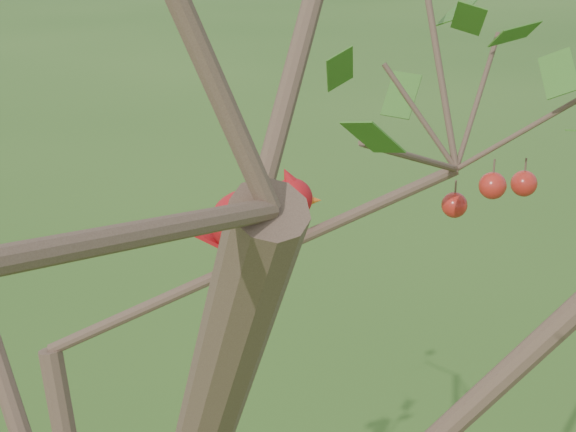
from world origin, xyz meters
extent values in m
sphere|color=#B02118|center=(0.67, 0.06, 2.17)|extent=(0.04, 0.04, 0.04)
sphere|color=#B02118|center=(0.57, 0.09, 2.13)|extent=(0.04, 0.04, 0.04)
sphere|color=#B02118|center=(0.59, 0.02, 2.18)|extent=(0.04, 0.04, 0.04)
ellipsoid|color=#AE0E1A|center=(0.25, 0.07, 2.13)|extent=(0.14, 0.12, 0.10)
sphere|color=#AE0E1A|center=(0.31, 0.06, 2.17)|extent=(0.07, 0.07, 0.06)
cone|color=#AE0E1A|center=(0.30, 0.06, 2.20)|extent=(0.05, 0.04, 0.04)
cone|color=#D85914|center=(0.33, 0.06, 2.17)|extent=(0.03, 0.03, 0.02)
ellipsoid|color=black|center=(0.33, 0.06, 2.17)|extent=(0.02, 0.03, 0.03)
cube|color=#AE0E1A|center=(0.18, 0.09, 2.11)|extent=(0.08, 0.05, 0.04)
ellipsoid|color=#AE0E1A|center=(0.26, 0.11, 2.14)|extent=(0.09, 0.05, 0.06)
ellipsoid|color=#AE0E1A|center=(0.24, 0.04, 2.14)|extent=(0.09, 0.05, 0.06)
camera|label=1|loc=(0.03, -1.10, 2.58)|focal=55.00mm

